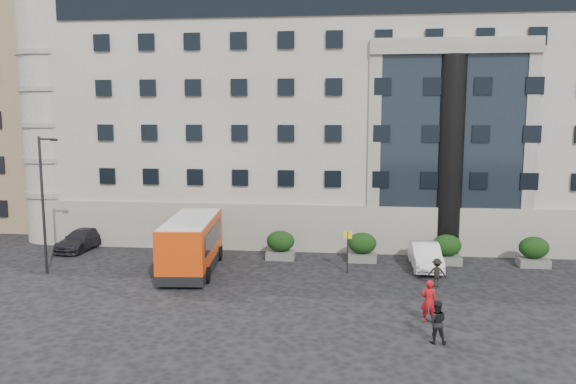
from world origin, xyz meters
name	(u,v)px	position (x,y,z in m)	size (l,w,h in m)	color
ground	(238,297)	(0.00, 0.00, 0.00)	(120.00, 120.00, 0.00)	black
civic_building	(356,117)	(6.00, 22.00, 9.00)	(44.00, 24.00, 18.00)	#9C9589
entrance_column	(450,157)	(12.00, 10.30, 6.50)	(1.80, 1.80, 13.00)	black
apartment_near	(15,105)	(-24.00, 20.00, 10.00)	(14.00, 14.00, 20.00)	#8D7152
apartment_far	(80,99)	(-27.00, 38.00, 11.00)	(13.00, 13.00, 22.00)	brown
hedge_a	(202,243)	(-4.00, 7.80, 0.93)	(1.80, 1.26, 1.84)	#535351
hedge_b	(281,245)	(1.20, 7.80, 0.93)	(1.80, 1.26, 1.84)	#535351
hedge_c	(362,247)	(6.40, 7.80, 0.93)	(1.80, 1.26, 1.84)	#535351
hedge_d	(446,249)	(11.60, 7.80, 0.93)	(1.80, 1.26, 1.84)	#535351
hedge_e	(534,251)	(16.80, 7.80, 0.93)	(1.80, 1.26, 1.84)	#535351
street_lamp	(44,200)	(-11.94, 3.00, 4.37)	(1.16, 0.18, 8.00)	#262628
bus_stop_sign	(348,244)	(5.50, 5.00, 1.73)	(0.50, 0.08, 2.52)	#262628
minibus	(192,242)	(-3.69, 4.49, 1.74)	(3.38, 7.79, 3.16)	red
red_truck	(100,217)	(-13.51, 13.41, 1.41)	(3.44, 5.51, 2.75)	maroon
parked_car_c	(81,239)	(-12.78, 8.87, 0.68)	(1.90, 4.68, 1.36)	black
parked_car_d	(89,226)	(-14.52, 13.52, 0.68)	(2.24, 4.86, 1.35)	black
white_taxi	(425,256)	(10.17, 6.58, 0.77)	(1.62, 4.66, 1.53)	silver
pedestrian_a	(429,301)	(9.17, -2.45, 0.98)	(0.71, 0.47, 1.95)	#A31015
pedestrian_b	(436,322)	(9.17, -4.75, 0.89)	(0.86, 0.67, 1.77)	black
pedestrian_c	(437,273)	(10.32, 2.98, 0.77)	(1.00, 0.57, 1.55)	black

